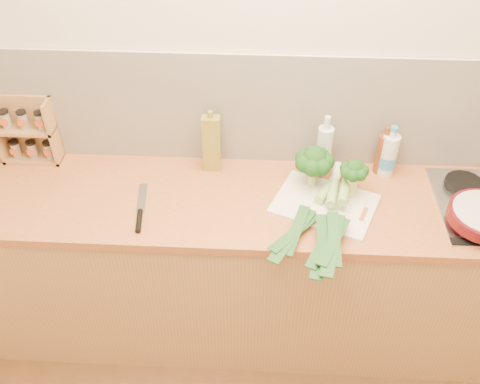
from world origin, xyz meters
name	(u,v)px	position (x,y,z in m)	size (l,w,h in m)	color
room_shell	(271,111)	(0.00, 1.49, 1.17)	(3.50, 3.50, 3.50)	beige
counter	(265,268)	(0.00, 1.20, 0.45)	(3.20, 0.62, 0.90)	#B7804C
chopping_board	(325,204)	(0.24, 1.17, 0.91)	(0.42, 0.31, 0.01)	white
broccoli_left	(314,161)	(0.19, 1.30, 1.04)	(0.17, 0.17, 0.20)	#B0CC77
broccoli_right	(354,172)	(0.36, 1.23, 1.04)	(0.12, 0.13, 0.18)	#B0CC77
leek_front	(318,202)	(0.21, 1.15, 0.94)	(0.35, 0.61, 0.04)	white
leek_mid	(331,203)	(0.26, 1.12, 0.95)	(0.20, 0.70, 0.04)	white
leek_back	(342,202)	(0.30, 1.11, 0.97)	(0.21, 0.68, 0.04)	white
chefs_knife	(140,215)	(-0.54, 1.06, 0.91)	(0.07, 0.32, 0.02)	silver
spice_rack	(29,133)	(-1.12, 1.44, 1.04)	(0.27, 0.11, 0.32)	#AC8449
oil_tin	(212,143)	(-0.26, 1.41, 1.04)	(0.08, 0.05, 0.31)	olive
glass_bottle	(324,150)	(0.24, 1.40, 1.03)	(0.07, 0.07, 0.30)	silver
amber_bottle	(383,153)	(0.51, 1.43, 1.00)	(0.06, 0.06, 0.24)	brown
water_bottle	(388,156)	(0.54, 1.41, 1.00)	(0.08, 0.08, 0.24)	silver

